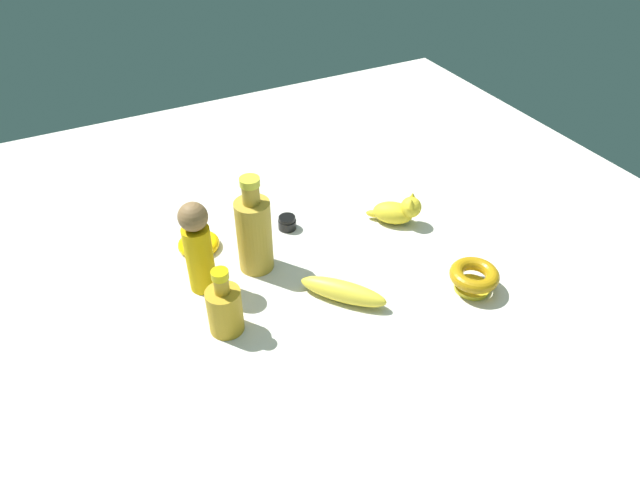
{
  "coord_description": "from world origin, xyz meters",
  "views": [
    {
      "loc": [
        0.46,
        0.9,
        0.88
      ],
      "look_at": [
        0.0,
        0.0,
        0.09
      ],
      "focal_mm": 32.35,
      "sensor_mm": 36.0,
      "label": 1
    }
  ],
  "objects_px": {
    "bowl": "(474,277)",
    "bottle_short": "(225,308)",
    "bottle_tall": "(254,232)",
    "person_figure_adult": "(198,247)",
    "nail_polish_jar": "(287,223)",
    "banana": "(344,291)",
    "cat_figurine": "(398,211)",
    "bangle": "(199,244)"
  },
  "relations": [
    {
      "from": "bowl",
      "to": "person_figure_adult",
      "type": "height_order",
      "value": "person_figure_adult"
    },
    {
      "from": "bottle_short",
      "to": "person_figure_adult",
      "type": "height_order",
      "value": "person_figure_adult"
    },
    {
      "from": "cat_figurine",
      "to": "nail_polish_jar",
      "type": "height_order",
      "value": "cat_figurine"
    },
    {
      "from": "bowl",
      "to": "person_figure_adult",
      "type": "xyz_separation_m",
      "value": [
        0.53,
        -0.28,
        0.08
      ]
    },
    {
      "from": "nail_polish_jar",
      "to": "bottle_tall",
      "type": "xyz_separation_m",
      "value": [
        0.12,
        0.1,
        0.08
      ]
    },
    {
      "from": "bangle",
      "to": "bottle_short",
      "type": "distance_m",
      "value": 0.29
    },
    {
      "from": "person_figure_adult",
      "to": "bowl",
      "type": "bearing_deg",
      "value": 152.22
    },
    {
      "from": "person_figure_adult",
      "to": "banana",
      "type": "relative_size",
      "value": 1.14
    },
    {
      "from": "cat_figurine",
      "to": "bowl",
      "type": "bearing_deg",
      "value": 92.14
    },
    {
      "from": "cat_figurine",
      "to": "banana",
      "type": "bearing_deg",
      "value": 35.79
    },
    {
      "from": "person_figure_adult",
      "to": "cat_figurine",
      "type": "bearing_deg",
      "value": -179.08
    },
    {
      "from": "bowl",
      "to": "person_figure_adult",
      "type": "bearing_deg",
      "value": -27.78
    },
    {
      "from": "bowl",
      "to": "bottle_tall",
      "type": "height_order",
      "value": "bottle_tall"
    },
    {
      "from": "bowl",
      "to": "bottle_short",
      "type": "distance_m",
      "value": 0.54
    },
    {
      "from": "bowl",
      "to": "bottle_short",
      "type": "bearing_deg",
      "value": -14.29
    },
    {
      "from": "nail_polish_jar",
      "to": "bowl",
      "type": "relative_size",
      "value": 0.42
    },
    {
      "from": "bangle",
      "to": "nail_polish_jar",
      "type": "height_order",
      "value": "nail_polish_jar"
    },
    {
      "from": "person_figure_adult",
      "to": "bottle_short",
      "type": "bearing_deg",
      "value": 91.04
    },
    {
      "from": "nail_polish_jar",
      "to": "bottle_tall",
      "type": "bearing_deg",
      "value": 39.41
    },
    {
      "from": "bangle",
      "to": "person_figure_adult",
      "type": "distance_m",
      "value": 0.18
    },
    {
      "from": "bottle_short",
      "to": "banana",
      "type": "height_order",
      "value": "bottle_short"
    },
    {
      "from": "bowl",
      "to": "banana",
      "type": "distance_m",
      "value": 0.29
    },
    {
      "from": "bottle_tall",
      "to": "person_figure_adult",
      "type": "bearing_deg",
      "value": 5.22
    },
    {
      "from": "cat_figurine",
      "to": "bottle_short",
      "type": "xyz_separation_m",
      "value": [
        0.52,
        0.15,
        0.02
      ]
    },
    {
      "from": "bottle_short",
      "to": "person_figure_adult",
      "type": "distance_m",
      "value": 0.16
    },
    {
      "from": "banana",
      "to": "cat_figurine",
      "type": "bearing_deg",
      "value": 84.45
    },
    {
      "from": "bangle",
      "to": "bottle_tall",
      "type": "height_order",
      "value": "bottle_tall"
    },
    {
      "from": "person_figure_adult",
      "to": "banana",
      "type": "height_order",
      "value": "person_figure_adult"
    },
    {
      "from": "nail_polish_jar",
      "to": "bottle_tall",
      "type": "relative_size",
      "value": 0.19
    },
    {
      "from": "nail_polish_jar",
      "to": "bottle_tall",
      "type": "distance_m",
      "value": 0.18
    },
    {
      "from": "bottle_tall",
      "to": "banana",
      "type": "distance_m",
      "value": 0.24
    },
    {
      "from": "bottle_short",
      "to": "banana",
      "type": "bearing_deg",
      "value": 172.56
    },
    {
      "from": "bottle_short",
      "to": "nail_polish_jar",
      "type": "bearing_deg",
      "value": -134.42
    },
    {
      "from": "nail_polish_jar",
      "to": "bottle_short",
      "type": "relative_size",
      "value": 0.29
    },
    {
      "from": "cat_figurine",
      "to": "person_figure_adult",
      "type": "xyz_separation_m",
      "value": [
        0.52,
        0.01,
        0.08
      ]
    },
    {
      "from": "cat_figurine",
      "to": "bottle_tall",
      "type": "bearing_deg",
      "value": -0.55
    },
    {
      "from": "cat_figurine",
      "to": "bottle_tall",
      "type": "xyz_separation_m",
      "value": [
        0.39,
        -0.0,
        0.06
      ]
    },
    {
      "from": "nail_polish_jar",
      "to": "person_figure_adult",
      "type": "height_order",
      "value": "person_figure_adult"
    },
    {
      "from": "bowl",
      "to": "bottle_tall",
      "type": "xyz_separation_m",
      "value": [
        0.4,
        -0.29,
        0.06
      ]
    },
    {
      "from": "cat_figurine",
      "to": "bottle_short",
      "type": "relative_size",
      "value": 0.76
    },
    {
      "from": "nail_polish_jar",
      "to": "bowl",
      "type": "bearing_deg",
      "value": 124.75
    },
    {
      "from": "nail_polish_jar",
      "to": "banana",
      "type": "bearing_deg",
      "value": 90.63
    }
  ]
}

